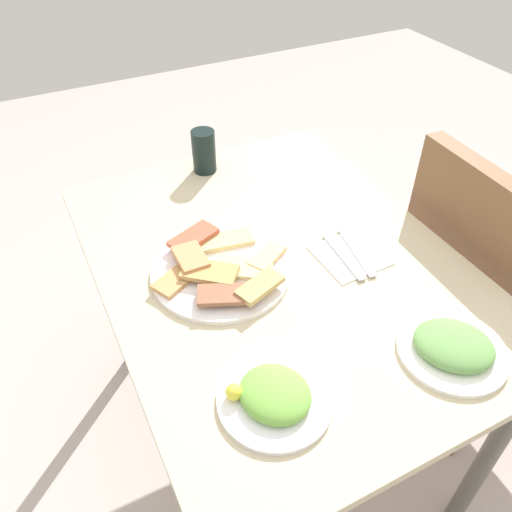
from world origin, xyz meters
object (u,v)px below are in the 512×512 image
object	(u,v)px
dining_table	(278,289)
fork	(343,256)
spoon	(356,252)
pide_platter	(221,268)
soda_can	(205,151)
salad_plate_greens	(453,347)
paper_napkin	(350,255)
salad_plate_rice	(274,396)
dining_chair	(479,285)

from	to	relation	value
dining_table	fork	bearing A→B (deg)	68.28
fork	spoon	size ratio (longest dim) A/B	0.97
fork	spoon	bearing A→B (deg)	94.34
fork	spoon	world-z (taller)	same
pide_platter	soda_can	distance (m)	0.44
salad_plate_greens	fork	xyz separation A→B (m)	(-0.32, -0.03, -0.01)
fork	salad_plate_greens	bearing A→B (deg)	9.82
salad_plate_greens	paper_napkin	size ratio (longest dim) A/B	1.41
salad_plate_greens	spoon	xyz separation A→B (m)	(-0.32, 0.01, -0.01)
salad_plate_rice	fork	world-z (taller)	salad_plate_rice
pide_platter	fork	world-z (taller)	pide_platter
pide_platter	paper_napkin	size ratio (longest dim) A/B	2.17
salad_plate_greens	soda_can	xyz separation A→B (m)	(-0.82, -0.17, 0.05)
salad_plate_rice	spoon	world-z (taller)	salad_plate_rice
salad_plate_rice	fork	xyz separation A→B (m)	(-0.26, 0.32, -0.01)
dining_chair	spoon	xyz separation A→B (m)	(-0.07, -0.40, 0.22)
dining_table	dining_chair	distance (m)	0.60
fork	dining_table	bearing A→B (deg)	-107.38
pide_platter	salad_plate_greens	xyz separation A→B (m)	(0.40, 0.30, 0.00)
salad_plate_greens	paper_napkin	xyz separation A→B (m)	(-0.32, -0.01, -0.01)
dining_table	spoon	distance (m)	0.21
dining_table	paper_napkin	distance (m)	0.19
dining_table	pide_platter	xyz separation A→B (m)	(-0.03, -0.13, 0.10)
paper_napkin	salad_plate_greens	bearing A→B (deg)	2.27
soda_can	spoon	bearing A→B (deg)	19.24
dining_chair	salad_plate_greens	world-z (taller)	dining_chair
fork	soda_can	bearing A→B (deg)	-160.19
salad_plate_greens	spoon	size ratio (longest dim) A/B	1.18
paper_napkin	fork	xyz separation A→B (m)	(-0.00, -0.02, 0.00)
dining_chair	salad_plate_greens	xyz separation A→B (m)	(0.25, -0.40, 0.23)
fork	paper_napkin	bearing A→B (deg)	94.34
salad_plate_greens	salad_plate_rice	world-z (taller)	salad_plate_rice
spoon	dining_table	bearing A→B (deg)	-97.51
pide_platter	fork	size ratio (longest dim) A/B	1.87
dining_chair	paper_napkin	xyz separation A→B (m)	(-0.07, -0.42, 0.22)
soda_can	fork	world-z (taller)	soda_can
dining_table	dining_chair	size ratio (longest dim) A/B	1.16
salad_plate_rice	soda_can	xyz separation A→B (m)	(-0.76, 0.18, 0.05)
dining_table	salad_plate_rice	world-z (taller)	salad_plate_rice
dining_chair	salad_plate_greens	distance (m)	0.53
dining_chair	soda_can	size ratio (longest dim) A/B	7.40
salad_plate_rice	soda_can	bearing A→B (deg)	166.35
dining_table	salad_plate_rice	size ratio (longest dim) A/B	5.14
soda_can	fork	size ratio (longest dim) A/B	0.71
dining_table	soda_can	world-z (taller)	soda_can
dining_chair	salad_plate_rice	distance (m)	0.81
dining_chair	spoon	bearing A→B (deg)	-100.36
dining_table	salad_plate_rice	xyz separation A→B (m)	(0.32, -0.18, 0.10)
spoon	paper_napkin	bearing A→B (deg)	-79.93
spoon	soda_can	bearing A→B (deg)	-150.69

